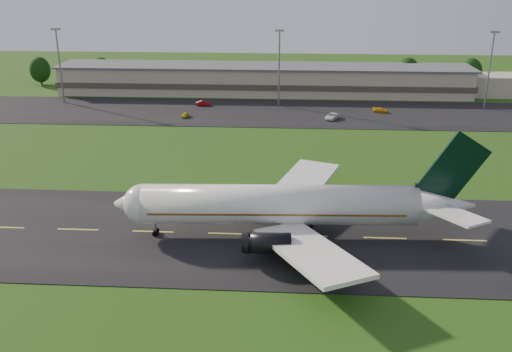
# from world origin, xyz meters

# --- Properties ---
(ground) EXTENTS (360.00, 360.00, 0.00)m
(ground) POSITION_xyz_m (0.00, 0.00, 0.00)
(ground) COLOR #214411
(ground) RESTS_ON ground
(taxiway) EXTENTS (220.00, 30.00, 0.10)m
(taxiway) POSITION_xyz_m (0.00, 0.00, 0.05)
(taxiway) COLOR black
(taxiway) RESTS_ON ground
(apron) EXTENTS (260.00, 30.00, 0.10)m
(apron) POSITION_xyz_m (0.00, 72.00, 0.05)
(apron) COLOR black
(apron) RESTS_ON ground
(airliner) EXTENTS (51.30, 42.14, 15.57)m
(airliner) POSITION_xyz_m (7.96, 0.04, 4.66)
(airliner) COLOR white
(airliner) RESTS_ON ground
(terminal) EXTENTS (145.00, 16.00, 8.40)m
(terminal) POSITION_xyz_m (6.40, 96.18, 3.99)
(terminal) COLOR #BFAE92
(terminal) RESTS_ON ground
(light_mast_west) EXTENTS (2.40, 1.20, 20.35)m
(light_mast_west) POSITION_xyz_m (-55.00, 80.00, 12.74)
(light_mast_west) COLOR gray
(light_mast_west) RESTS_ON ground
(light_mast_centre) EXTENTS (2.40, 1.20, 20.35)m
(light_mast_centre) POSITION_xyz_m (5.00, 80.00, 12.74)
(light_mast_centre) COLOR gray
(light_mast_centre) RESTS_ON ground
(light_mast_east) EXTENTS (2.40, 1.20, 20.35)m
(light_mast_east) POSITION_xyz_m (60.00, 80.00, 12.74)
(light_mast_east) COLOR gray
(light_mast_east) RESTS_ON ground
(tree_line) EXTENTS (192.83, 10.29, 11.00)m
(tree_line) POSITION_xyz_m (42.19, 105.40, 5.13)
(tree_line) COLOR black
(tree_line) RESTS_ON ground
(service_vehicle_a) EXTENTS (1.46, 3.49, 1.18)m
(service_vehicle_a) POSITION_xyz_m (-18.23, 65.71, 0.69)
(service_vehicle_a) COLOR #C5B50B
(service_vehicle_a) RESTS_ON apron
(service_vehicle_b) EXTENTS (4.12, 1.67, 1.33)m
(service_vehicle_b) POSITION_xyz_m (-15.50, 78.52, 0.76)
(service_vehicle_b) COLOR maroon
(service_vehicle_b) RESTS_ON apron
(service_vehicle_c) EXTENTS (4.23, 5.71, 1.44)m
(service_vehicle_c) POSITION_xyz_m (18.66, 66.11, 0.82)
(service_vehicle_c) COLOR white
(service_vehicle_c) RESTS_ON apron
(service_vehicle_d) EXTENTS (4.41, 3.21, 1.19)m
(service_vehicle_d) POSITION_xyz_m (31.81, 73.83, 0.69)
(service_vehicle_d) COLOR #ECA50D
(service_vehicle_d) RESTS_ON apron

